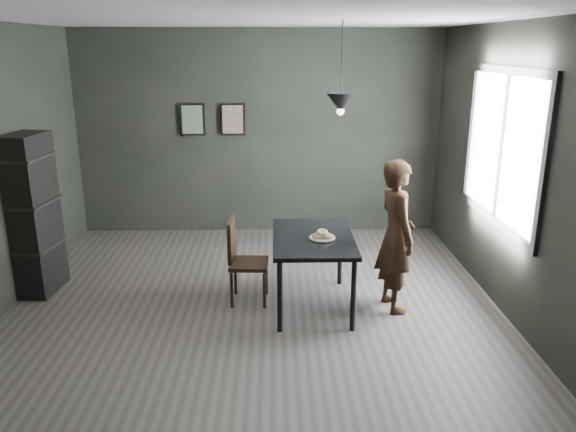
{
  "coord_description": "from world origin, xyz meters",
  "views": [
    {
      "loc": [
        0.23,
        -5.26,
        2.57
      ],
      "look_at": [
        0.35,
        0.05,
        0.95
      ],
      "focal_mm": 35.0,
      "sensor_mm": 36.0,
      "label": 1
    }
  ],
  "objects_px": {
    "white_plate": "(322,238)",
    "cafe_table": "(313,244)",
    "woman": "(396,236)",
    "shelf_unit": "(34,215)",
    "wood_chair": "(241,255)",
    "pendant_lamp": "(341,103)"
  },
  "relations": [
    {
      "from": "white_plate",
      "to": "cafe_table",
      "type": "bearing_deg",
      "value": 137.44
    },
    {
      "from": "woman",
      "to": "white_plate",
      "type": "bearing_deg",
      "value": 79.93
    },
    {
      "from": "cafe_table",
      "to": "shelf_unit",
      "type": "relative_size",
      "value": 0.7
    },
    {
      "from": "wood_chair",
      "to": "woman",
      "type": "bearing_deg",
      "value": -4.26
    },
    {
      "from": "cafe_table",
      "to": "wood_chair",
      "type": "height_order",
      "value": "wood_chair"
    },
    {
      "from": "wood_chair",
      "to": "pendant_lamp",
      "type": "height_order",
      "value": "pendant_lamp"
    },
    {
      "from": "woman",
      "to": "wood_chair",
      "type": "xyz_separation_m",
      "value": [
        -1.54,
        0.19,
        -0.26
      ]
    },
    {
      "from": "shelf_unit",
      "to": "pendant_lamp",
      "type": "bearing_deg",
      "value": -0.5
    },
    {
      "from": "wood_chair",
      "to": "pendant_lamp",
      "type": "distance_m",
      "value": 1.83
    },
    {
      "from": "wood_chair",
      "to": "pendant_lamp",
      "type": "bearing_deg",
      "value": 1.05
    },
    {
      "from": "wood_chair",
      "to": "shelf_unit",
      "type": "relative_size",
      "value": 0.52
    },
    {
      "from": "cafe_table",
      "to": "woman",
      "type": "height_order",
      "value": "woman"
    },
    {
      "from": "cafe_table",
      "to": "pendant_lamp",
      "type": "bearing_deg",
      "value": 21.8
    },
    {
      "from": "cafe_table",
      "to": "woman",
      "type": "xyz_separation_m",
      "value": [
        0.81,
        -0.06,
        0.1
      ]
    },
    {
      "from": "cafe_table",
      "to": "shelf_unit",
      "type": "height_order",
      "value": "shelf_unit"
    },
    {
      "from": "cafe_table",
      "to": "pendant_lamp",
      "type": "xyz_separation_m",
      "value": [
        0.25,
        0.1,
        1.38
      ]
    },
    {
      "from": "cafe_table",
      "to": "white_plate",
      "type": "relative_size",
      "value": 5.22
    },
    {
      "from": "wood_chair",
      "to": "cafe_table",
      "type": "bearing_deg",
      "value": -7.24
    },
    {
      "from": "woman",
      "to": "shelf_unit",
      "type": "height_order",
      "value": "shelf_unit"
    },
    {
      "from": "shelf_unit",
      "to": "pendant_lamp",
      "type": "distance_m",
      "value": 3.4
    },
    {
      "from": "woman",
      "to": "wood_chair",
      "type": "distance_m",
      "value": 1.58
    },
    {
      "from": "woman",
      "to": "wood_chair",
      "type": "height_order",
      "value": "woman"
    }
  ]
}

